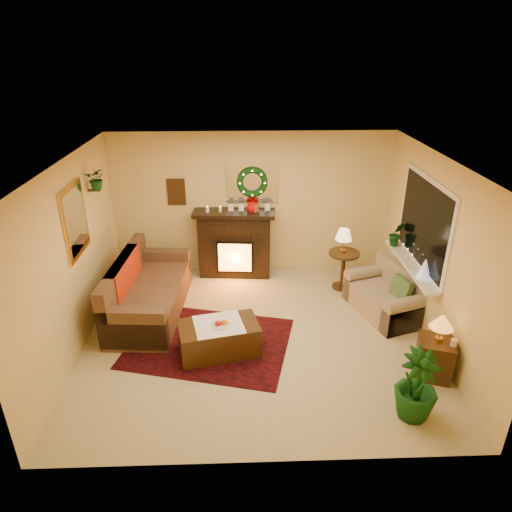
{
  "coord_description": "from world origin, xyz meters",
  "views": [
    {
      "loc": [
        -0.22,
        -5.63,
        3.96
      ],
      "look_at": [
        0.0,
        0.35,
        1.15
      ],
      "focal_mm": 32.0,
      "sensor_mm": 36.0,
      "label": 1
    }
  ],
  "objects_px": {
    "coffee_table": "(219,340)",
    "fireplace": "(235,247)",
    "sofa": "(150,289)",
    "end_table_square": "(434,358)",
    "side_table_round": "(343,271)",
    "loveseat": "(386,289)"
  },
  "relations": [
    {
      "from": "fireplace",
      "to": "side_table_round",
      "type": "height_order",
      "value": "fireplace"
    },
    {
      "from": "fireplace",
      "to": "coffee_table",
      "type": "height_order",
      "value": "fireplace"
    },
    {
      "from": "side_table_round",
      "to": "coffee_table",
      "type": "relative_size",
      "value": 0.63
    },
    {
      "from": "side_table_round",
      "to": "end_table_square",
      "type": "xyz_separation_m",
      "value": [
        0.7,
        -2.38,
        -0.05
      ]
    },
    {
      "from": "sofa",
      "to": "fireplace",
      "type": "distance_m",
      "value": 1.87
    },
    {
      "from": "fireplace",
      "to": "side_table_round",
      "type": "relative_size",
      "value": 1.88
    },
    {
      "from": "fireplace",
      "to": "side_table_round",
      "type": "distance_m",
      "value": 1.99
    },
    {
      "from": "sofa",
      "to": "side_table_round",
      "type": "relative_size",
      "value": 3.16
    },
    {
      "from": "loveseat",
      "to": "side_table_round",
      "type": "height_order",
      "value": "loveseat"
    },
    {
      "from": "side_table_round",
      "to": "coffee_table",
      "type": "bearing_deg",
      "value": -139.37
    },
    {
      "from": "loveseat",
      "to": "coffee_table",
      "type": "relative_size",
      "value": 1.21
    },
    {
      "from": "coffee_table",
      "to": "fireplace",
      "type": "bearing_deg",
      "value": 72.33
    },
    {
      "from": "sofa",
      "to": "fireplace",
      "type": "relative_size",
      "value": 1.68
    },
    {
      "from": "loveseat",
      "to": "coffee_table",
      "type": "height_order",
      "value": "loveseat"
    },
    {
      "from": "end_table_square",
      "to": "coffee_table",
      "type": "bearing_deg",
      "value": 168.39
    },
    {
      "from": "sofa",
      "to": "coffee_table",
      "type": "height_order",
      "value": "sofa"
    },
    {
      "from": "side_table_round",
      "to": "loveseat",
      "type": "bearing_deg",
      "value": -59.35
    },
    {
      "from": "sofa",
      "to": "end_table_square",
      "type": "bearing_deg",
      "value": -19.23
    },
    {
      "from": "side_table_round",
      "to": "coffee_table",
      "type": "xyz_separation_m",
      "value": [
        -2.1,
        -1.8,
        -0.11
      ]
    },
    {
      "from": "sofa",
      "to": "side_table_round",
      "type": "distance_m",
      "value": 3.31
    },
    {
      "from": "loveseat",
      "to": "end_table_square",
      "type": "height_order",
      "value": "loveseat"
    },
    {
      "from": "loveseat",
      "to": "side_table_round",
      "type": "bearing_deg",
      "value": 102.21
    }
  ]
}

